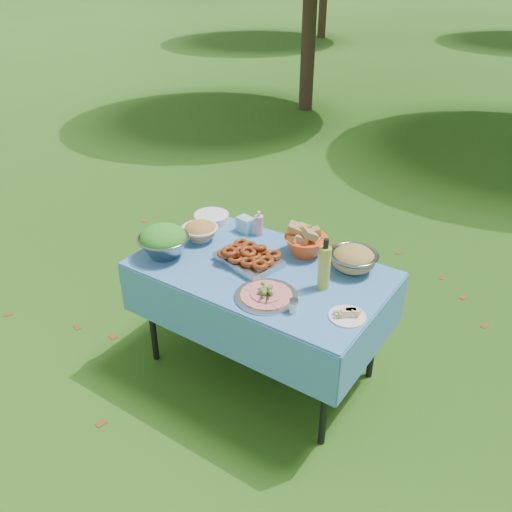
{
  "coord_description": "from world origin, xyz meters",
  "views": [
    {
      "loc": [
        1.48,
        -2.23,
        2.43
      ],
      "look_at": [
        -0.04,
        0.0,
        0.83
      ],
      "focal_mm": 38.0,
      "sensor_mm": 36.0,
      "label": 1
    }
  ],
  "objects_px": {
    "salad_bowl": "(164,241)",
    "charcuterie_platter": "(266,291)",
    "bread_bowl": "(306,241)",
    "pasta_bowl_steel": "(353,259)",
    "oil_bottle": "(325,264)",
    "picnic_table": "(261,320)",
    "plate_stack": "(212,218)"
  },
  "relations": [
    {
      "from": "plate_stack",
      "to": "oil_bottle",
      "type": "relative_size",
      "value": 0.77
    },
    {
      "from": "charcuterie_platter",
      "to": "plate_stack",
      "type": "bearing_deg",
      "value": 145.93
    },
    {
      "from": "plate_stack",
      "to": "bread_bowl",
      "type": "distance_m",
      "value": 0.74
    },
    {
      "from": "picnic_table",
      "to": "plate_stack",
      "type": "distance_m",
      "value": 0.79
    },
    {
      "from": "bread_bowl",
      "to": "pasta_bowl_steel",
      "type": "height_order",
      "value": "bread_bowl"
    },
    {
      "from": "salad_bowl",
      "to": "charcuterie_platter",
      "type": "height_order",
      "value": "salad_bowl"
    },
    {
      "from": "pasta_bowl_steel",
      "to": "charcuterie_platter",
      "type": "bearing_deg",
      "value": -116.92
    },
    {
      "from": "salad_bowl",
      "to": "charcuterie_platter",
      "type": "relative_size",
      "value": 0.9
    },
    {
      "from": "picnic_table",
      "to": "pasta_bowl_steel",
      "type": "bearing_deg",
      "value": 32.13
    },
    {
      "from": "pasta_bowl_steel",
      "to": "oil_bottle",
      "type": "distance_m",
      "value": 0.28
    },
    {
      "from": "picnic_table",
      "to": "charcuterie_platter",
      "type": "xyz_separation_m",
      "value": [
        0.19,
        -0.23,
        0.42
      ]
    },
    {
      "from": "picnic_table",
      "to": "plate_stack",
      "type": "height_order",
      "value": "plate_stack"
    },
    {
      "from": "oil_bottle",
      "to": "picnic_table",
      "type": "bearing_deg",
      "value": -176.94
    },
    {
      "from": "oil_bottle",
      "to": "pasta_bowl_steel",
      "type": "bearing_deg",
      "value": 78.3
    },
    {
      "from": "picnic_table",
      "to": "pasta_bowl_steel",
      "type": "xyz_separation_m",
      "value": [
        0.45,
        0.28,
        0.45
      ]
    },
    {
      "from": "salad_bowl",
      "to": "pasta_bowl_steel",
      "type": "height_order",
      "value": "salad_bowl"
    },
    {
      "from": "salad_bowl",
      "to": "charcuterie_platter",
      "type": "distance_m",
      "value": 0.75
    },
    {
      "from": "bread_bowl",
      "to": "picnic_table",
      "type": "bearing_deg",
      "value": -114.29
    },
    {
      "from": "salad_bowl",
      "to": "charcuterie_platter",
      "type": "xyz_separation_m",
      "value": [
        0.75,
        -0.02,
        -0.06
      ]
    },
    {
      "from": "salad_bowl",
      "to": "bread_bowl",
      "type": "height_order",
      "value": "salad_bowl"
    },
    {
      "from": "picnic_table",
      "to": "charcuterie_platter",
      "type": "distance_m",
      "value": 0.51
    },
    {
      "from": "oil_bottle",
      "to": "bread_bowl",
      "type": "bearing_deg",
      "value": 134.59
    },
    {
      "from": "salad_bowl",
      "to": "oil_bottle",
      "type": "xyz_separation_m",
      "value": [
        0.95,
        0.23,
        0.05
      ]
    },
    {
      "from": "plate_stack",
      "to": "pasta_bowl_steel",
      "type": "bearing_deg",
      "value": -1.18
    },
    {
      "from": "salad_bowl",
      "to": "plate_stack",
      "type": "bearing_deg",
      "value": 94.91
    },
    {
      "from": "picnic_table",
      "to": "salad_bowl",
      "type": "height_order",
      "value": "salad_bowl"
    },
    {
      "from": "salad_bowl",
      "to": "pasta_bowl_steel",
      "type": "distance_m",
      "value": 1.12
    },
    {
      "from": "oil_bottle",
      "to": "salad_bowl",
      "type": "bearing_deg",
      "value": -166.46
    },
    {
      "from": "plate_stack",
      "to": "salad_bowl",
      "type": "bearing_deg",
      "value": -85.09
    },
    {
      "from": "plate_stack",
      "to": "charcuterie_platter",
      "type": "bearing_deg",
      "value": -34.07
    },
    {
      "from": "plate_stack",
      "to": "picnic_table",
      "type": "bearing_deg",
      "value": -26.69
    },
    {
      "from": "bread_bowl",
      "to": "charcuterie_platter",
      "type": "bearing_deg",
      "value": -83.7
    }
  ]
}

